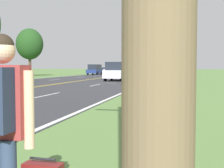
{
  "coord_description": "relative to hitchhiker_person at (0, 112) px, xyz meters",
  "views": [
    {
      "loc": [
        10.56,
        1.41,
        1.49
      ],
      "look_at": [
        7.94,
        12.91,
        0.83
      ],
      "focal_mm": 50.0,
      "sensor_mm": 36.0,
      "label": 1
    }
  ],
  "objects": [
    {
      "name": "car_white_sedan_mid_far",
      "position": [
        -15.09,
        62.57,
        -0.36
      ],
      "size": [
        1.9,
        4.79,
        1.37
      ],
      "rotation": [
        0.0,
        0.0,
        1.6
      ],
      "color": "black",
      "rests_on": "ground"
    },
    {
      "name": "car_silver_suv_nearest",
      "position": [
        -5.35,
        29.89,
        -0.06
      ],
      "size": [
        1.99,
        4.35,
        1.99
      ],
      "rotation": [
        0.0,
        0.0,
        -1.59
      ],
      "color": "black",
      "rests_on": "ground"
    },
    {
      "name": "utility_pole_midground",
      "position": [
        0.69,
        28.46,
        2.64
      ],
      "size": [
        1.8,
        0.24,
        7.17
      ],
      "color": "brown",
      "rests_on": "ground"
    },
    {
      "name": "car_maroon_sedan_horizon",
      "position": [
        -13.51,
        86.0,
        -0.29
      ],
      "size": [
        1.93,
        4.39,
        1.54
      ],
      "rotation": [
        0.0,
        0.0,
        1.53
      ],
      "color": "black",
      "rests_on": "ground"
    },
    {
      "name": "car_champagne_hatchback_receding",
      "position": [
        -13.83,
        69.71,
        -0.26
      ],
      "size": [
        2.05,
        3.9,
        1.57
      ],
      "rotation": [
        0.0,
        0.0,
        1.54
      ],
      "color": "black",
      "rests_on": "ground"
    },
    {
      "name": "car_dark_green_van_approaching",
      "position": [
        -6.06,
        40.77,
        -0.2
      ],
      "size": [
        2.14,
        4.4,
        1.68
      ],
      "rotation": [
        0.0,
        0.0,
        -1.62
      ],
      "color": "black",
      "rests_on": "ground"
    },
    {
      "name": "tree_behind_sign",
      "position": [
        -22.22,
        43.01,
        3.97
      ],
      "size": [
        4.26,
        4.26,
        7.54
      ],
      "color": "#473828",
      "rests_on": "ground"
    },
    {
      "name": "hitchhiker_person",
      "position": [
        0.0,
        0.0,
        0.0
      ],
      "size": [
        0.6,
        0.44,
        1.78
      ],
      "rotation": [
        0.0,
        0.0,
        1.54
      ],
      "color": "navy",
      "rests_on": "ground"
    },
    {
      "name": "fire_hydrant",
      "position": [
        0.12,
        10.29,
        -0.73
      ],
      "size": [
        0.42,
        0.26,
        0.71
      ],
      "color": "red",
      "rests_on": "ground"
    },
    {
      "name": "traffic_sign",
      "position": [
        -0.92,
        19.34,
        1.07
      ],
      "size": [
        0.6,
        0.1,
        2.85
      ],
      "color": "gray",
      "rests_on": "ground"
    },
    {
      "name": "car_black_van_distant",
      "position": [
        -11.51,
        74.83,
        -0.15
      ],
      "size": [
        1.94,
        4.14,
        1.79
      ],
      "rotation": [
        0.0,
        0.0,
        1.56
      ],
      "color": "black",
      "rests_on": "ground"
    },
    {
      "name": "car_dark_blue_van_mid_near",
      "position": [
        -14.49,
        53.37,
        -0.1
      ],
      "size": [
        2.1,
        4.57,
        1.92
      ],
      "rotation": [
        0.0,
        0.0,
        1.53
      ],
      "color": "black",
      "rests_on": "ground"
    }
  ]
}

